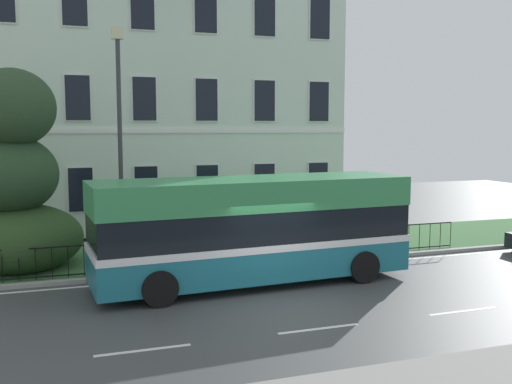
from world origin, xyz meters
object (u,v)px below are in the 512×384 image
at_px(georgian_townhouse, 157,79).
at_px(evergreen_tree, 15,192).
at_px(single_decker_bus, 253,228).
at_px(street_lamp_post, 120,134).

xyz_separation_m(georgian_townhouse, evergreen_tree, (-6.06, -9.18, -4.38)).
distance_m(georgian_townhouse, single_decker_bus, 14.04).
distance_m(single_decker_bus, street_lamp_post, 5.24).
xyz_separation_m(evergreen_tree, single_decker_bus, (6.68, -3.80, -0.93)).
height_order(georgian_townhouse, single_decker_bus, georgian_townhouse).
relative_size(georgian_townhouse, single_decker_bus, 1.68).
bearing_deg(single_decker_bus, evergreen_tree, 146.95).
height_order(georgian_townhouse, street_lamp_post, georgian_townhouse).
distance_m(evergreen_tree, street_lamp_post, 3.82).
bearing_deg(street_lamp_post, single_decker_bus, -38.56).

